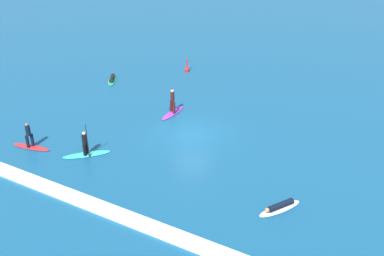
% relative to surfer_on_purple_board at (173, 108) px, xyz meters
% --- Properties ---
extents(ground_plane, '(120.00, 120.00, 0.00)m').
position_rel_surfer_on_purple_board_xyz_m(ground_plane, '(2.87, -2.18, -0.48)').
color(ground_plane, navy).
rests_on(ground_plane, ground).
extents(surfer_on_purple_board, '(0.76, 2.79, 2.01)m').
position_rel_surfer_on_purple_board_xyz_m(surfer_on_purple_board, '(0.00, 0.00, 0.00)').
color(surfer_on_purple_board, purple).
rests_on(surfer_on_purple_board, ground_plane).
extents(surfer_on_white_board, '(1.90, 2.58, 0.41)m').
position_rel_surfer_on_purple_board_xyz_m(surfer_on_white_board, '(10.86, -7.11, -0.32)').
color(surfer_on_white_board, white).
rests_on(surfer_on_white_board, ground_plane).
extents(surfer_on_red_board, '(2.81, 1.07, 1.79)m').
position_rel_surfer_on_purple_board_xyz_m(surfer_on_red_board, '(-5.41, -8.84, -0.02)').
color(surfer_on_red_board, red).
rests_on(surfer_on_red_board, ground_plane).
extents(surfer_on_teal_board, '(2.60, 2.58, 2.37)m').
position_rel_surfer_on_purple_board_xyz_m(surfer_on_teal_board, '(-1.64, -7.79, -0.02)').
color(surfer_on_teal_board, '#33C6CC').
rests_on(surfer_on_teal_board, ground_plane).
extents(surfer_on_green_board, '(1.85, 2.45, 0.43)m').
position_rel_surfer_on_purple_board_xyz_m(surfer_on_green_board, '(-8.10, 3.04, -0.31)').
color(surfer_on_green_board, '#23B266').
rests_on(surfer_on_green_board, ground_plane).
extents(marker_buoy, '(0.49, 0.49, 1.31)m').
position_rel_surfer_on_purple_board_xyz_m(marker_buoy, '(-3.49, 8.30, -0.31)').
color(marker_buoy, red).
rests_on(marker_buoy, ground_plane).
extents(wave_crest, '(19.78, 0.90, 0.18)m').
position_rel_surfer_on_purple_board_xyz_m(wave_crest, '(2.87, -11.64, -0.39)').
color(wave_crest, white).
rests_on(wave_crest, ground_plane).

